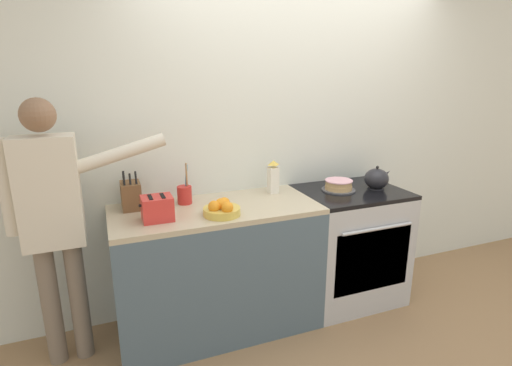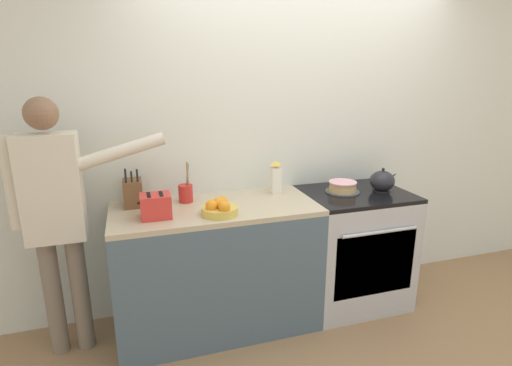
# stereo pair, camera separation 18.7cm
# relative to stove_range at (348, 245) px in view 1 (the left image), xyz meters

# --- Properties ---
(ground_plane) EXTENTS (16.00, 16.00, 0.00)m
(ground_plane) POSITION_rel_stove_range_xyz_m (-0.35, -0.32, -0.46)
(ground_plane) COLOR #93704C
(wall_back) EXTENTS (8.00, 0.04, 2.60)m
(wall_back) POSITION_rel_stove_range_xyz_m (-0.35, 0.35, 0.84)
(wall_back) COLOR silver
(wall_back) RESTS_ON ground_plane
(counter_cabinet) EXTENTS (1.40, 0.65, 0.92)m
(counter_cabinet) POSITION_rel_stove_range_xyz_m (-1.10, 0.00, -0.00)
(counter_cabinet) COLOR #4C6070
(counter_cabinet) RESTS_ON ground_plane
(stove_range) EXTENTS (0.79, 0.68, 0.92)m
(stove_range) POSITION_rel_stove_range_xyz_m (0.00, 0.00, 0.00)
(stove_range) COLOR #B7BABF
(stove_range) RESTS_ON ground_plane
(layer_cake) EXTENTS (0.26, 0.26, 0.08)m
(layer_cake) POSITION_rel_stove_range_xyz_m (-0.10, 0.03, 0.50)
(layer_cake) COLOR #4C4C51
(layer_cake) RESTS_ON stove_range
(tea_kettle) EXTENTS (0.23, 0.19, 0.18)m
(tea_kettle) POSITION_rel_stove_range_xyz_m (0.21, -0.03, 0.54)
(tea_kettle) COLOR #232328
(tea_kettle) RESTS_ON stove_range
(knife_block) EXTENTS (0.12, 0.18, 0.27)m
(knife_block) POSITION_rel_stove_range_xyz_m (-1.63, 0.19, 0.55)
(knife_block) COLOR brown
(knife_block) RESTS_ON counter_cabinet
(utensil_crock) EXTENTS (0.10, 0.10, 0.29)m
(utensil_crock) POSITION_rel_stove_range_xyz_m (-1.27, 0.16, 0.53)
(utensil_crock) COLOR red
(utensil_crock) RESTS_ON counter_cabinet
(fruit_bowl) EXTENTS (0.24, 0.24, 0.11)m
(fruit_bowl) POSITION_rel_stove_range_xyz_m (-1.10, -0.17, 0.51)
(fruit_bowl) COLOR gold
(fruit_bowl) RESTS_ON counter_cabinet
(toaster) EXTENTS (0.20, 0.16, 0.15)m
(toaster) POSITION_rel_stove_range_xyz_m (-1.50, -0.10, 0.54)
(toaster) COLOR red
(toaster) RESTS_ON counter_cabinet
(milk_carton) EXTENTS (0.07, 0.07, 0.25)m
(milk_carton) POSITION_rel_stove_range_xyz_m (-0.60, 0.16, 0.58)
(milk_carton) COLOR white
(milk_carton) RESTS_ON counter_cabinet
(person_baker) EXTENTS (0.94, 0.20, 1.67)m
(person_baker) POSITION_rel_stove_range_xyz_m (-2.08, 0.02, 0.54)
(person_baker) COLOR #7A6B5B
(person_baker) RESTS_ON ground_plane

